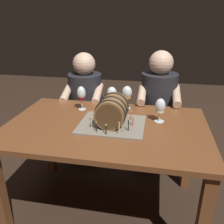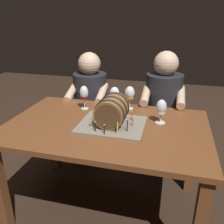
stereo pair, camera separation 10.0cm
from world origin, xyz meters
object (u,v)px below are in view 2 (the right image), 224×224
Objects in this scene: barrel_cake at (112,113)px; wine_glass_amber at (130,94)px; wine_glass_rose at (114,94)px; wine_glass_white at (161,108)px; person_seated_left at (91,113)px; wine_glass_red at (84,94)px; dining_table at (106,138)px; person_seated_right at (161,118)px.

barrel_cake is 0.35m from wine_glass_amber.
wine_glass_rose is at bearing 101.22° from barrel_cake.
wine_glass_white is 0.15× the size of person_seated_left.
wine_glass_red is 0.64m from wine_glass_white.
wine_glass_white is 0.92× the size of wine_glass_amber.
barrel_cake is at bearing 3.44° from dining_table.
barrel_cake reaches higher than wine_glass_red.
barrel_cake is at bearing -158.86° from wine_glass_white.
wine_glass_rose is at bearing 152.04° from wine_glass_white.
wine_glass_white is at bearing -39.04° from wine_glass_amber.
wine_glass_red reaches higher than wine_glass_white.
dining_table is 8.06× the size of wine_glass_white.
wine_glass_red is (-0.26, 0.25, 0.24)m from dining_table.
wine_glass_red is at bearing -159.47° from wine_glass_rose.
barrel_cake is (0.04, 0.00, 0.20)m from dining_table.
person_seated_right is at bearing 0.01° from person_seated_left.
dining_table is 0.41m from wine_glass_rose.
wine_glass_red is at bearing -76.52° from person_seated_left.
dining_table is 0.45m from wine_glass_white.
wine_glass_amber is at bearing 80.40° from barrel_cake.
person_seated_right reaches higher than person_seated_left.
dining_table is 0.20m from barrel_cake.
person_seated_right is (0.61, 0.42, -0.33)m from wine_glass_red.
barrel_cake reaches higher than wine_glass_rose.
wine_glass_white is at bearing -36.90° from person_seated_left.
person_seated_right is at bearing 62.05° from dining_table.
person_seated_left is (-0.72, 0.54, -0.34)m from wine_glass_white.
wine_glass_white reaches higher than dining_table.
dining_table is at bearing -176.56° from barrel_cake.
dining_table is 0.43m from wine_glass_red.
person_seated_left is (-0.40, 0.67, -0.32)m from barrel_cake.
dining_table is at bearing -117.95° from person_seated_right.
wine_glass_red is at bearing 140.34° from barrel_cake.
wine_glass_amber reaches higher than wine_glass_rose.
dining_table is at bearing -44.36° from wine_glass_red.
wine_glass_amber is at bearing -35.59° from person_seated_left.
barrel_cake is at bearing -78.78° from wine_glass_rose.
dining_table is 7.43× the size of wine_glass_amber.
person_seated_right reaches higher than wine_glass_amber.
wine_glass_white is at bearing -88.81° from person_seated_right.
wine_glass_amber is (0.06, 0.34, 0.04)m from barrel_cake.
barrel_cake is at bearing -99.60° from wine_glass_amber.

